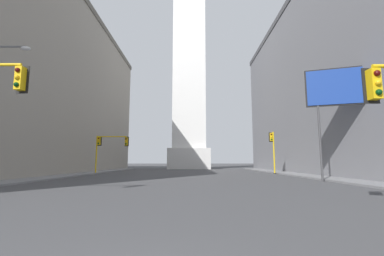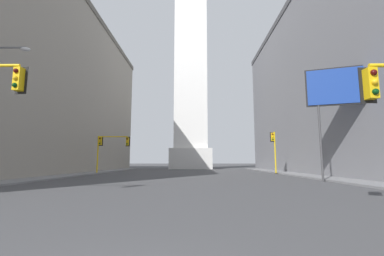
# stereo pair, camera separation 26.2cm
# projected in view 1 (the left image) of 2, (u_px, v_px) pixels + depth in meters

# --- Properties ---
(sidewalk_left) EXTENTS (5.00, 68.23, 0.15)m
(sidewalk_left) POSITION_uv_depth(u_px,v_px,m) (21.00, 180.00, 22.64)
(sidewalk_left) COLOR slate
(sidewalk_left) RESTS_ON ground_plane
(sidewalk_right) EXTENTS (5.00, 68.23, 0.15)m
(sidewalk_right) POSITION_uv_depth(u_px,v_px,m) (351.00, 180.00, 22.55)
(sidewalk_right) COLOR slate
(sidewalk_right) RESTS_ON ground_plane
(obelisk) EXTENTS (9.31, 9.31, 74.98)m
(obelisk) POSITION_uv_depth(u_px,v_px,m) (190.00, 20.00, 63.28)
(obelisk) COLOR silver
(obelisk) RESTS_ON ground_plane
(traffic_light_mid_right) EXTENTS (0.76, 0.52, 5.71)m
(traffic_light_mid_right) POSITION_uv_depth(u_px,v_px,m) (274.00, 146.00, 35.06)
(traffic_light_mid_right) COLOR yellow
(traffic_light_mid_right) RESTS_ON ground_plane
(traffic_light_mid_left) EXTENTS (4.54, 0.52, 5.16)m
(traffic_light_mid_left) POSITION_uv_depth(u_px,v_px,m) (109.00, 145.00, 35.16)
(traffic_light_mid_left) COLOR yellow
(traffic_light_mid_left) RESTS_ON ground_plane
(billboard_sign) EXTENTS (5.47, 1.85, 9.69)m
(billboard_sign) POSITION_uv_depth(u_px,v_px,m) (343.00, 90.00, 21.79)
(billboard_sign) COLOR #3F3F42
(billboard_sign) RESTS_ON ground_plane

